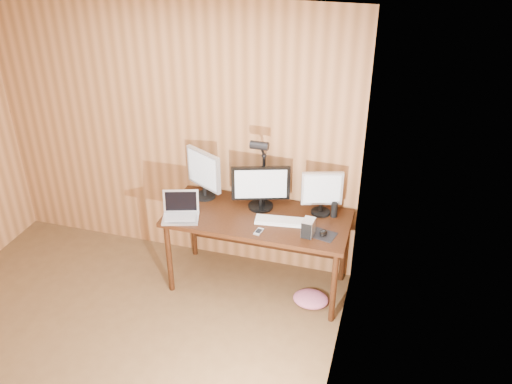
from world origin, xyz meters
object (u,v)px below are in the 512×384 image
at_px(monitor_right, 322,192).
at_px(hard_drive, 308,228).
at_px(desk_lamp, 262,161).
at_px(phone, 259,231).
at_px(keyboard, 283,221).
at_px(laptop, 181,211).
at_px(speaker, 334,210).
at_px(monitor_left, 204,173).
at_px(mouse, 323,233).
at_px(desk, 260,224).
at_px(monitor_center, 261,187).

distance_m(monitor_right, hard_drive, 0.40).
bearing_deg(hard_drive, desk_lamp, 147.49).
bearing_deg(phone, keyboard, 61.79).
bearing_deg(hard_drive, laptop, -174.05).
relative_size(keyboard, speaker, 3.65).
relative_size(monitor_left, desk_lamp, 0.68).
bearing_deg(monitor_right, speaker, -27.19).
distance_m(hard_drive, desk_lamp, 0.73).
xyz_separation_m(laptop, mouse, (1.24, 0.06, -0.03)).
bearing_deg(keyboard, phone, -134.54).
distance_m(monitor_left, phone, 0.81).
relative_size(desk, laptop, 4.38).
distance_m(monitor_center, speaker, 0.67).
distance_m(monitor_center, desk_lamp, 0.23).
xyz_separation_m(monitor_center, keyboard, (0.25, -0.19, -0.20)).
xyz_separation_m(monitor_center, desk_lamp, (-0.01, 0.07, 0.22)).
bearing_deg(monitor_center, mouse, -42.75).
xyz_separation_m(mouse, speaker, (0.04, 0.31, 0.04)).
relative_size(phone, speaker, 0.83).
height_order(monitor_left, monitor_right, monitor_left).
relative_size(monitor_right, hard_drive, 2.79).
bearing_deg(phone, monitor_right, 54.10).
bearing_deg(desk_lamp, mouse, -26.75).
relative_size(desk, mouse, 15.17).
distance_m(desk, mouse, 0.65).
xyz_separation_m(monitor_center, monitor_right, (0.53, 0.05, 0.01)).
distance_m(laptop, keyboard, 0.89).
distance_m(keyboard, mouse, 0.38).
bearing_deg(desk, monitor_left, 167.98).
distance_m(desk, hard_drive, 0.57).
height_order(keyboard, mouse, mouse).
xyz_separation_m(keyboard, hard_drive, (0.24, -0.13, 0.06)).
bearing_deg(laptop, monitor_right, 1.25).
height_order(laptop, mouse, laptop).
distance_m(monitor_center, laptop, 0.73).
distance_m(desk, monitor_center, 0.34).
bearing_deg(desk_lamp, speaker, -0.99).
height_order(monitor_right, laptop, monitor_right).
height_order(phone, speaker, speaker).
bearing_deg(laptop, phone, -21.40).
relative_size(monitor_left, speaker, 3.45).
distance_m(monitor_center, phone, 0.45).
relative_size(monitor_left, hard_drive, 3.20).
height_order(desk, mouse, mouse).
bearing_deg(desk_lamp, keyboard, -41.67).
relative_size(monitor_center, desk_lamp, 0.73).
bearing_deg(desk_lamp, monitor_left, -174.08).
relative_size(laptop, mouse, 3.46).
bearing_deg(hard_drive, monitor_center, 151.98).
distance_m(laptop, desk_lamp, 0.82).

